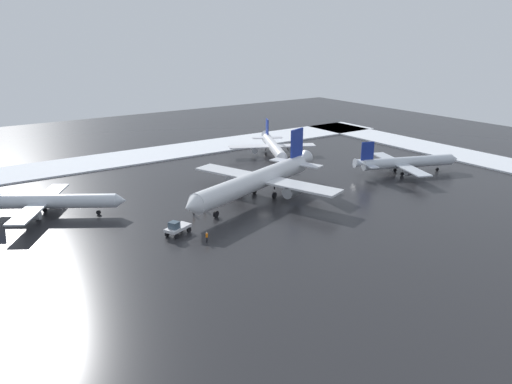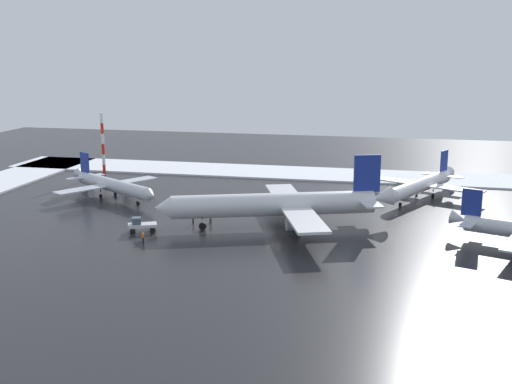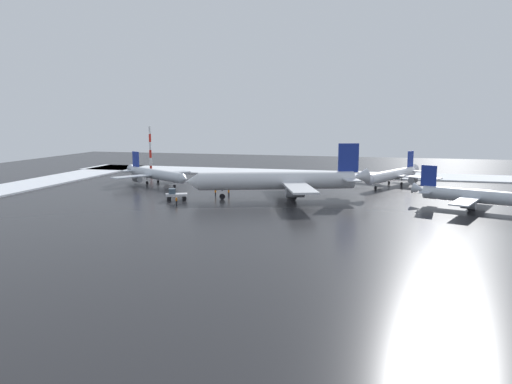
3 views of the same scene
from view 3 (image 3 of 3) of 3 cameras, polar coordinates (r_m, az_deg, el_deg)
The scene contains 12 objects.
ground_plane at distance 106.18m, azimuth 2.31°, elevation -1.00°, with size 240.00×240.00×0.00m, color #232326.
snow_bank_far at distance 154.91m, azimuth 6.24°, elevation 2.11°, with size 152.00×16.00×0.40m, color white.
snow_bank_right at distance 136.80m, azimuth -26.29°, elevation 0.38°, with size 14.00×116.00×0.40m, color white.
airplane_foreground_jet at distance 108.49m, azimuth 2.89°, elevation 1.32°, with size 38.95×32.89×11.96m.
airplane_parked_starboard at distance 104.04m, azimuth 24.36°, elevation -0.49°, with size 26.29×22.22×8.10m.
airplane_parked_portside at distance 133.48m, azimuth -11.40°, elevation 2.00°, with size 24.21×20.77×8.09m.
airplane_far_rear at distance 133.17m, azimuth 15.35°, elevation 1.89°, with size 22.52×26.45×8.44m.
pushback_tug at distance 107.98m, azimuth -9.20°, elevation -0.25°, with size 5.10×3.89×2.50m.
ground_crew_by_nose_gear at distance 102.12m, azimuth -9.08°, elevation -0.94°, with size 0.36×0.36×1.71m.
ground_crew_beside_wing at distance 111.95m, azimuth -4.66°, elevation -0.01°, with size 0.36×0.36×1.71m.
ground_crew_near_tug at distance 111.87m, azimuth -3.14°, elevation -0.00°, with size 0.36×0.36×1.71m.
antenna_mast at distance 158.29m, azimuth -11.99°, elevation 4.73°, with size 0.70×0.70×14.76m.
Camera 3 is at (-22.07, 102.29, 17.97)m, focal length 35.00 mm.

